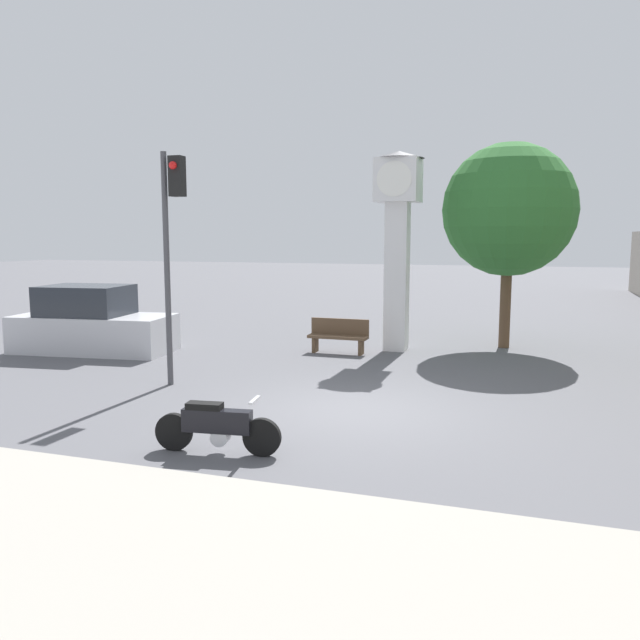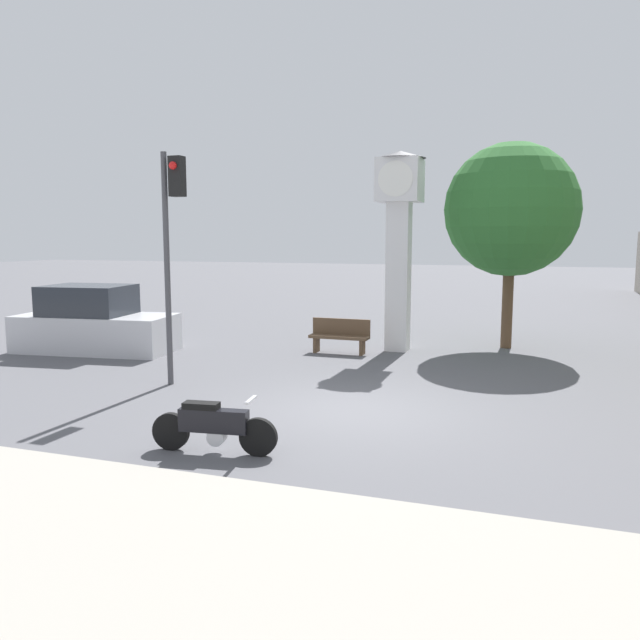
{
  "view_description": "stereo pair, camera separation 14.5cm",
  "coord_description": "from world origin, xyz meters",
  "px_view_note": "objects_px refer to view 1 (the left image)",
  "views": [
    {
      "loc": [
        2.81,
        -10.48,
        3.09
      ],
      "look_at": [
        -1.37,
        2.26,
        1.3
      ],
      "focal_mm": 35.0,
      "sensor_mm": 36.0,
      "label": 1
    },
    {
      "loc": [
        2.95,
        -10.43,
        3.09
      ],
      "look_at": [
        -1.37,
        2.26,
        1.3
      ],
      "focal_mm": 35.0,
      "sensor_mm": 36.0,
      "label": 2
    }
  ],
  "objects_px": {
    "bench": "(339,335)",
    "parked_car": "(92,324)",
    "clock_tower": "(398,220)",
    "traffic_light": "(171,228)",
    "street_tree": "(509,210)",
    "motorcycle": "(217,426)"
  },
  "relations": [
    {
      "from": "traffic_light",
      "to": "motorcycle",
      "type": "bearing_deg",
      "value": -51.47
    },
    {
      "from": "clock_tower",
      "to": "traffic_light",
      "type": "relative_size",
      "value": 1.12
    },
    {
      "from": "street_tree",
      "to": "clock_tower",
      "type": "bearing_deg",
      "value": -154.14
    },
    {
      "from": "traffic_light",
      "to": "parked_car",
      "type": "bearing_deg",
      "value": 147.34
    },
    {
      "from": "motorcycle",
      "to": "street_tree",
      "type": "relative_size",
      "value": 0.33
    },
    {
      "from": "clock_tower",
      "to": "bench",
      "type": "bearing_deg",
      "value": -145.86
    },
    {
      "from": "clock_tower",
      "to": "bench",
      "type": "xyz_separation_m",
      "value": [
        -1.37,
        -0.93,
        -3.05
      ]
    },
    {
      "from": "clock_tower",
      "to": "parked_car",
      "type": "bearing_deg",
      "value": -160.25
    },
    {
      "from": "motorcycle",
      "to": "street_tree",
      "type": "bearing_deg",
      "value": 63.28
    },
    {
      "from": "bench",
      "to": "parked_car",
      "type": "distance_m",
      "value": 6.69
    },
    {
      "from": "motorcycle",
      "to": "traffic_light",
      "type": "relative_size",
      "value": 0.39
    },
    {
      "from": "motorcycle",
      "to": "bench",
      "type": "relative_size",
      "value": 1.17
    },
    {
      "from": "street_tree",
      "to": "bench",
      "type": "xyz_separation_m",
      "value": [
        -4.19,
        -2.29,
        -3.33
      ]
    },
    {
      "from": "traffic_light",
      "to": "bench",
      "type": "distance_m",
      "value": 5.79
    },
    {
      "from": "bench",
      "to": "street_tree",
      "type": "bearing_deg",
      "value": 28.72
    },
    {
      "from": "motorcycle",
      "to": "clock_tower",
      "type": "relative_size",
      "value": 0.35
    },
    {
      "from": "motorcycle",
      "to": "parked_car",
      "type": "distance_m",
      "value": 9.33
    },
    {
      "from": "street_tree",
      "to": "parked_car",
      "type": "xyz_separation_m",
      "value": [
        -10.61,
        -4.16,
        -3.07
      ]
    },
    {
      "from": "street_tree",
      "to": "parked_car",
      "type": "height_order",
      "value": "street_tree"
    },
    {
      "from": "motorcycle",
      "to": "clock_tower",
      "type": "xyz_separation_m",
      "value": [
        0.81,
        8.98,
        3.14
      ]
    },
    {
      "from": "bench",
      "to": "parked_car",
      "type": "xyz_separation_m",
      "value": [
        -6.42,
        -1.87,
        0.26
      ]
    },
    {
      "from": "motorcycle",
      "to": "bench",
      "type": "bearing_deg",
      "value": 86.58
    }
  ]
}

